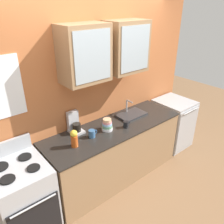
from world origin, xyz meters
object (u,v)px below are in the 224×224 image
stove_range (24,197)px  bowl_stack (107,125)px  cup_near_bowls (92,134)px  coffee_maker (75,124)px  dishwasher (172,123)px  vase (74,138)px  cup_near_sink (126,124)px  sink_faucet (131,114)px

stove_range → bowl_stack: 1.34m
cup_near_bowls → coffee_maker: (-0.10, 0.26, 0.06)m
bowl_stack → dishwasher: bowl_stack is taller
stove_range → coffee_maker: 1.06m
dishwasher → cup_near_bowls: bearing=-179.7°
vase → cup_near_bowls: bearing=7.3°
bowl_stack → vase: (-0.55, -0.05, 0.04)m
cup_near_sink → cup_near_bowls: bearing=169.0°
stove_range → cup_near_sink: size_ratio=9.75×
sink_faucet → cup_near_bowls: 0.82m
vase → cup_near_sink: 0.80m
bowl_stack → stove_range: bearing=179.9°
vase → sink_faucet: bearing=7.7°
bowl_stack → coffee_maker: size_ratio=0.58×
bowl_stack → coffee_maker: coffee_maker is taller
coffee_maker → cup_near_bowls: bearing=-69.5°
vase → coffee_maker: coffee_maker is taller
dishwasher → cup_near_sink: bearing=-175.2°
sink_faucet → dishwasher: sink_faucet is taller
vase → cup_near_sink: bearing=-4.5°
sink_faucet → cup_near_bowls: size_ratio=3.55×
bowl_stack → vase: vase is taller
vase → coffee_maker: (0.19, 0.30, -0.01)m
stove_range → sink_faucet: sink_faucet is taller
vase → bowl_stack: bearing=5.0°
vase → dishwasher: bearing=1.3°
bowl_stack → dishwasher: bearing=-0.1°
dishwasher → coffee_maker: 1.99m
bowl_stack → vase: 0.55m
bowl_stack → cup_near_bowls: bowl_stack is taller
cup_near_bowls → stove_range: bearing=179.2°
bowl_stack → sink_faucet: bearing=10.4°
sink_faucet → vase: size_ratio=1.97×
stove_range → vase: size_ratio=4.68×
cup_near_sink → dishwasher: bearing=4.8°
vase → cup_near_bowls: size_ratio=1.80×
cup_near_sink → stove_range: bearing=175.6°
stove_range → sink_faucet: bearing=3.2°
dishwasher → bowl_stack: bearing=179.9°
bowl_stack → cup_near_bowls: 0.26m
dishwasher → coffee_maker: (-1.89, 0.25, 0.55)m
sink_faucet → vase: (-1.10, -0.15, 0.10)m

